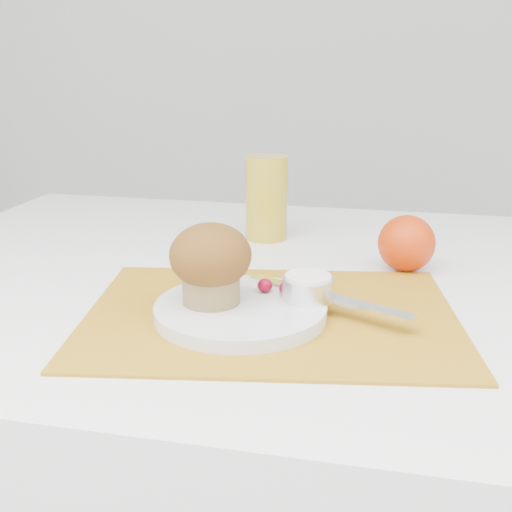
% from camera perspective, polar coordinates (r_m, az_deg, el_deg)
% --- Properties ---
extents(table, '(1.20, 0.80, 0.75)m').
position_cam_1_polar(table, '(1.05, 3.58, -21.53)').
color(table, white).
rests_on(table, ground).
extents(placemat, '(0.46, 0.37, 0.00)m').
position_cam_1_polar(placemat, '(0.73, 1.33, -5.26)').
color(placemat, '#AC7817').
rests_on(placemat, table).
extents(plate, '(0.22, 0.22, 0.02)m').
position_cam_1_polar(plate, '(0.72, -1.39, -4.85)').
color(plate, silver).
rests_on(plate, placemat).
extents(ramekin, '(0.06, 0.06, 0.03)m').
position_cam_1_polar(ramekin, '(0.73, 4.64, -2.87)').
color(ramekin, silver).
rests_on(ramekin, plate).
extents(cream, '(0.07, 0.07, 0.01)m').
position_cam_1_polar(cream, '(0.72, 4.66, -1.93)').
color(cream, white).
rests_on(cream, ramekin).
extents(raspberry_near, '(0.02, 0.02, 0.02)m').
position_cam_1_polar(raspberry_near, '(0.75, 0.79, -2.63)').
color(raspberry_near, '#5F0212').
rests_on(raspberry_near, plate).
extents(raspberry_far, '(0.02, 0.02, 0.02)m').
position_cam_1_polar(raspberry_far, '(0.74, 2.77, -2.89)').
color(raspberry_far, '#54020F').
rests_on(raspberry_far, plate).
extents(butter_knife, '(0.20, 0.11, 0.01)m').
position_cam_1_polar(butter_knife, '(0.73, 6.26, -3.61)').
color(butter_knife, silver).
rests_on(butter_knife, plate).
extents(orange, '(0.08, 0.08, 0.08)m').
position_cam_1_polar(orange, '(0.89, 13.23, 1.10)').
color(orange, '#CA3607').
rests_on(orange, table).
extents(juice_glass, '(0.08, 0.08, 0.13)m').
position_cam_1_polar(juice_glass, '(1.01, 0.94, 5.18)').
color(juice_glass, gold).
rests_on(juice_glass, table).
extents(muffin, '(0.09, 0.09, 0.09)m').
position_cam_1_polar(muffin, '(0.70, -4.06, -0.51)').
color(muffin, olive).
rests_on(muffin, plate).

